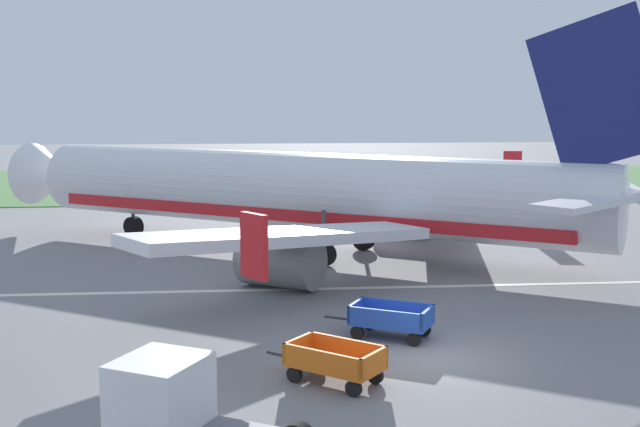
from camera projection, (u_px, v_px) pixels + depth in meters
name	position (u px, v px, depth m)	size (l,w,h in m)	color
ground_plane	(433.00, 359.00, 23.49)	(220.00, 220.00, 0.00)	slate
grass_strip	(311.00, 183.00, 71.22)	(220.00, 28.00, 0.06)	#518442
apron_stripe	(383.00, 287.00, 32.29)	(120.00, 0.36, 0.01)	silver
airplane	(318.00, 193.00, 38.50)	(33.58, 28.13, 11.34)	silver
baggage_cart_nearest	(334.00, 361.00, 21.47)	(3.23, 2.80, 1.07)	orange
baggage_cart_second_in_row	(391.00, 319.00, 25.51)	(3.48, 2.42, 1.07)	#234CB2
service_truck_beside_carts	(180.00, 407.00, 17.04)	(4.75, 3.74, 2.10)	slate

